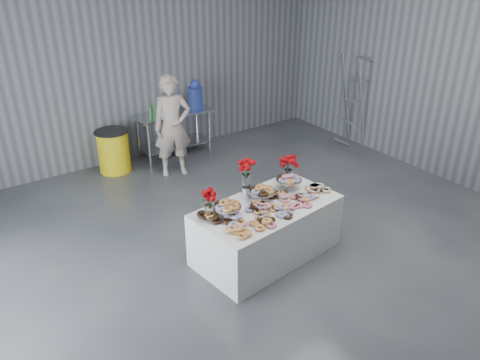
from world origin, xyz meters
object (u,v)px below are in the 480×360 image
object	(u,v)px
prep_table	(174,126)
stepladder	(353,101)
water_jug	(195,95)
person	(172,126)
trash_barrel	(114,151)
display_table	(267,230)

from	to	relation	value
prep_table	stepladder	world-z (taller)	stepladder
prep_table	water_jug	xyz separation A→B (m)	(0.50, -0.00, 0.53)
water_jug	person	world-z (taller)	person
trash_barrel	stepladder	distance (m)	4.78
prep_table	trash_barrel	distance (m)	1.27
person	trash_barrel	size ratio (longest dim) A/B	2.32
trash_barrel	stepladder	size ratio (longest dim) A/B	0.41
prep_table	person	size ratio (longest dim) A/B	0.83
water_jug	person	bearing A→B (deg)	-140.89
water_jug	stepladder	bearing A→B (deg)	-29.79
display_table	stepladder	size ratio (longest dim) A/B	1.00
trash_barrel	person	bearing A→B (deg)	-39.53
display_table	prep_table	bearing A→B (deg)	81.45
stepladder	prep_table	bearing A→B (deg)	154.17
water_jug	person	size ratio (longest dim) A/B	0.31
person	stepladder	distance (m)	3.72
prep_table	person	bearing A→B (deg)	-117.99
stepladder	trash_barrel	bearing A→B (deg)	160.74
display_table	person	distance (m)	3.01
display_table	trash_barrel	bearing A→B (deg)	100.72
display_table	person	xyz separation A→B (m)	(0.17, 2.96, 0.53)
prep_table	trash_barrel	world-z (taller)	prep_table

